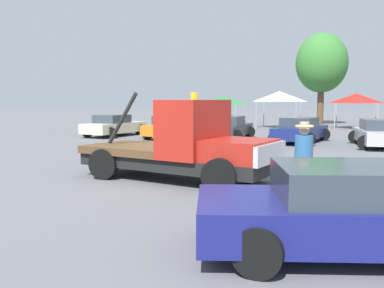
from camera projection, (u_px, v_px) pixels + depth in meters
ground_plane at (176, 180)px, 12.23m from camera, size 160.00×160.00×0.00m
tow_truck at (186, 147)px, 11.94m from camera, size 5.97×3.03×2.51m
foreground_car at (361, 211)px, 6.31m from camera, size 5.30×3.42×1.34m
person_near_truck at (304, 156)px, 9.30m from camera, size 0.40×0.40×1.81m
parked_car_cream at (114, 126)px, 26.56m from camera, size 2.83×4.60×1.34m
parked_car_orange at (173, 127)px, 25.16m from camera, size 2.72×4.43×1.34m
parked_car_charcoal at (228, 128)px, 24.51m from camera, size 2.49×4.79×1.34m
parked_car_navy at (300, 130)px, 22.71m from camera, size 2.91×4.84×1.34m
parked_car_silver at (380, 134)px, 20.47m from camera, size 2.87×4.68×1.34m
canopy_tent_green at (223, 100)px, 36.99m from camera, size 3.27×3.27×2.56m
canopy_tent_white at (279, 96)px, 33.99m from camera, size 3.11×3.11×2.92m
canopy_tent_red at (357, 98)px, 33.05m from camera, size 3.05×3.05×2.75m
tree_left at (322, 63)px, 38.59m from camera, size 4.61×4.61×8.23m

